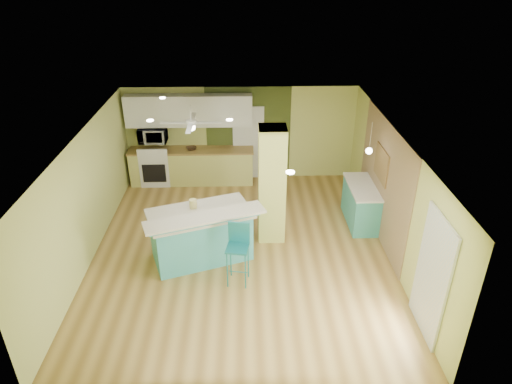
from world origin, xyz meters
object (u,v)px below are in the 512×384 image
bar_stool (238,244)px  canister (193,204)px  peninsula (201,234)px  fruit_bowl (191,148)px  side_counter (361,204)px

bar_stool → canister: (-0.89, 0.93, 0.33)m
peninsula → canister: 0.63m
fruit_bowl → canister: (0.37, -3.24, 0.16)m
peninsula → canister: size_ratio=13.31×
peninsula → bar_stool: peninsula is taller
side_counter → canister: bearing=-163.3°
bar_stool → side_counter: 3.41m
fruit_bowl → bar_stool: bearing=-73.2°
fruit_bowl → canister: canister is taller
peninsula → side_counter: bearing=0.7°
side_counter → fruit_bowl: fruit_bowl is taller
fruit_bowl → canister: 3.26m
bar_stool → canister: 1.32m
peninsula → fruit_bowl: 3.51m
bar_stool → fruit_bowl: 4.35m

